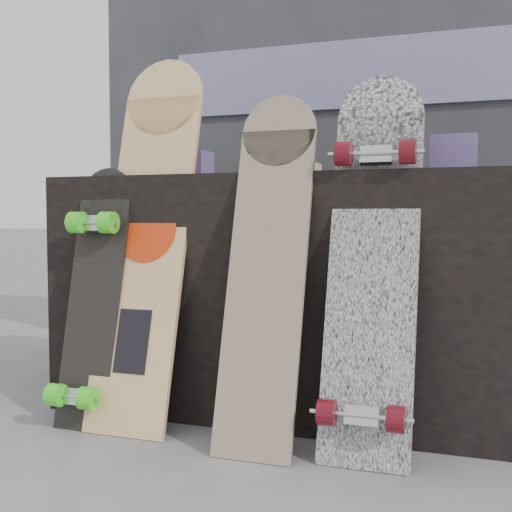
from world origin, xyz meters
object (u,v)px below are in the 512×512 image
at_px(vendor_table, 296,293).
at_px(longboard_geisha, 149,226).
at_px(skateboard_dark, 92,293).
at_px(longboard_celtic, 268,256).
at_px(longboard_cascadia, 373,254).

relative_size(vendor_table, longboard_geisha, 1.33).
height_order(vendor_table, skateboard_dark, skateboard_dark).
distance_m(vendor_table, longboard_geisha, 0.56).
bearing_deg(longboard_celtic, vendor_table, 92.91).
bearing_deg(longboard_cascadia, longboard_geisha, 176.23).
xyz_separation_m(longboard_geisha, longboard_celtic, (0.43, -0.08, -0.08)).
distance_m(longboard_cascadia, skateboard_dark, 0.90).
bearing_deg(vendor_table, skateboard_dark, -146.04).
height_order(vendor_table, longboard_celtic, longboard_celtic).
xyz_separation_m(longboard_celtic, skateboard_dark, (-0.59, -0.01, -0.13)).
relative_size(longboard_geisha, longboard_celtic, 1.16).
relative_size(vendor_table, longboard_celtic, 1.54).
distance_m(longboard_celtic, longboard_cascadia, 0.30).
bearing_deg(longboard_geisha, skateboard_dark, -149.25).
bearing_deg(longboard_celtic, longboard_geisha, 169.79).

